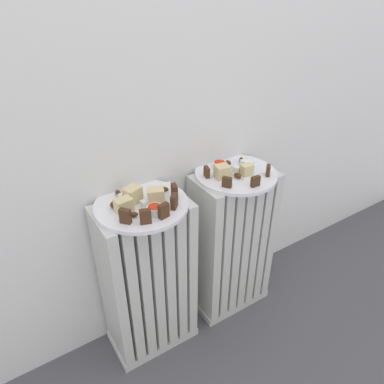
% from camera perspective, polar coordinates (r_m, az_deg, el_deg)
% --- Properties ---
extents(ground_plane, '(6.00, 6.00, 0.00)m').
position_cam_1_polar(ground_plane, '(1.39, 6.90, -26.24)').
color(ground_plane, '#4C4C51').
extents(radiator_left, '(0.30, 0.18, 0.59)m').
position_cam_1_polar(radiator_left, '(1.25, -6.96, -13.62)').
color(radiator_left, silver).
rests_on(radiator_left, ground_plane).
extents(radiator_right, '(0.30, 0.18, 0.59)m').
position_cam_1_polar(radiator_right, '(1.39, 6.16, -8.13)').
color(radiator_right, silver).
rests_on(radiator_right, ground_plane).
extents(plate_left, '(0.28, 0.28, 0.01)m').
position_cam_1_polar(plate_left, '(1.06, -8.00, -2.02)').
color(plate_left, white).
rests_on(plate_left, radiator_left).
extents(plate_right, '(0.28, 0.28, 0.01)m').
position_cam_1_polar(plate_right, '(1.22, 6.96, 2.87)').
color(plate_right, white).
rests_on(plate_right, radiator_right).
extents(dark_cake_slice_left_0, '(0.03, 0.03, 0.04)m').
position_cam_1_polar(dark_cake_slice_left_0, '(0.97, -10.51, -3.78)').
color(dark_cake_slice_left_0, '#472B19').
rests_on(dark_cake_slice_left_0, plate_left).
extents(dark_cake_slice_left_1, '(0.03, 0.02, 0.04)m').
position_cam_1_polar(dark_cake_slice_left_1, '(0.96, -7.38, -3.86)').
color(dark_cake_slice_left_1, '#472B19').
rests_on(dark_cake_slice_left_1, plate_left).
extents(dark_cake_slice_left_2, '(0.03, 0.02, 0.04)m').
position_cam_1_polar(dark_cake_slice_left_2, '(0.98, -4.50, -2.98)').
color(dark_cake_slice_left_2, '#472B19').
rests_on(dark_cake_slice_left_2, plate_left).
extents(dark_cake_slice_left_3, '(0.03, 0.03, 0.04)m').
position_cam_1_polar(dark_cake_slice_left_3, '(1.02, -2.85, -1.49)').
color(dark_cake_slice_left_3, '#472B19').
rests_on(dark_cake_slice_left_3, plate_left).
extents(dark_cake_slice_left_4, '(0.02, 0.03, 0.04)m').
position_cam_1_polar(dark_cake_slice_left_4, '(1.06, -2.81, 0.09)').
color(dark_cake_slice_left_4, '#472B19').
rests_on(dark_cake_slice_left_4, plate_left).
extents(marble_cake_slice_left_0, '(0.05, 0.04, 0.04)m').
position_cam_1_polar(marble_cake_slice_left_0, '(1.02, -10.75, -2.07)').
color(marble_cake_slice_left_0, beige).
rests_on(marble_cake_slice_left_0, plate_left).
extents(marble_cake_slice_left_1, '(0.06, 0.05, 0.05)m').
position_cam_1_polar(marble_cake_slice_left_1, '(1.04, -5.73, -0.62)').
color(marble_cake_slice_left_1, beige).
rests_on(marble_cake_slice_left_1, plate_left).
extents(marble_cake_slice_left_2, '(0.06, 0.05, 0.05)m').
position_cam_1_polar(marble_cake_slice_left_2, '(1.06, -9.34, -0.44)').
color(marble_cake_slice_left_2, beige).
rests_on(marble_cake_slice_left_2, plate_left).
extents(turkish_delight_left_0, '(0.02, 0.02, 0.02)m').
position_cam_1_polar(turkish_delight_left_0, '(1.04, -7.58, -1.82)').
color(turkish_delight_left_0, white).
rests_on(turkish_delight_left_0, plate_left).
extents(turkish_delight_left_1, '(0.02, 0.02, 0.02)m').
position_cam_1_polar(turkish_delight_left_1, '(1.08, -11.04, -0.79)').
color(turkish_delight_left_1, white).
rests_on(turkish_delight_left_1, plate_left).
extents(turkish_delight_left_2, '(0.02, 0.02, 0.02)m').
position_cam_1_polar(turkish_delight_left_2, '(1.11, -9.68, 0.23)').
color(turkish_delight_left_2, white).
rests_on(turkish_delight_left_2, plate_left).
extents(medjool_date_left_0, '(0.03, 0.02, 0.01)m').
position_cam_1_polar(medjool_date_left_0, '(1.00, -9.22, -3.53)').
color(medjool_date_left_0, '#4C2814').
rests_on(medjool_date_left_0, plate_left).
extents(medjool_date_left_1, '(0.03, 0.03, 0.02)m').
position_cam_1_polar(medjool_date_left_1, '(1.10, -4.49, 0.45)').
color(medjool_date_left_1, '#4C2814').
rests_on(medjool_date_left_1, plate_left).
extents(medjool_date_left_2, '(0.02, 0.03, 0.02)m').
position_cam_1_polar(medjool_date_left_2, '(1.10, -11.60, -0.12)').
color(medjool_date_left_2, '#4C2814').
rests_on(medjool_date_left_2, plate_left).
extents(medjool_date_left_3, '(0.03, 0.03, 0.02)m').
position_cam_1_polar(medjool_date_left_3, '(1.05, -12.31, -1.92)').
color(medjool_date_left_3, '#4C2814').
rests_on(medjool_date_left_3, plate_left).
extents(jam_bowl_left, '(0.05, 0.05, 0.02)m').
position_cam_1_polar(jam_bowl_left, '(1.00, -5.93, -2.75)').
color(jam_bowl_left, white).
rests_on(jam_bowl_left, plate_left).
extents(dark_cake_slice_right_0, '(0.02, 0.03, 0.03)m').
position_cam_1_polar(dark_cake_slice_right_0, '(1.18, 2.35, 3.17)').
color(dark_cake_slice_right_0, '#472B19').
rests_on(dark_cake_slice_right_0, plate_right).
extents(dark_cake_slice_right_1, '(0.03, 0.03, 0.03)m').
position_cam_1_polar(dark_cake_slice_right_1, '(1.12, 5.55, 1.55)').
color(dark_cake_slice_right_1, '#472B19').
rests_on(dark_cake_slice_right_1, plate_right).
extents(dark_cake_slice_right_2, '(0.03, 0.01, 0.03)m').
position_cam_1_polar(dark_cake_slice_right_2, '(1.14, 10.00, 1.66)').
color(dark_cake_slice_right_2, '#472B19').
rests_on(dark_cake_slice_right_2, plate_right).
extents(dark_cake_slice_right_3, '(0.03, 0.03, 0.03)m').
position_cam_1_polar(dark_cake_slice_right_3, '(1.21, 11.95, 3.36)').
color(dark_cake_slice_right_3, '#472B19').
rests_on(dark_cake_slice_right_3, plate_right).
extents(marble_cake_slice_right_0, '(0.04, 0.03, 0.04)m').
position_cam_1_polar(marble_cake_slice_right_0, '(1.20, 8.66, 3.49)').
color(marble_cake_slice_right_0, beige).
rests_on(marble_cake_slice_right_0, plate_right).
extents(marble_cake_slice_right_1, '(0.05, 0.05, 0.04)m').
position_cam_1_polar(marble_cake_slice_right_1, '(1.17, 4.81, 3.22)').
color(marble_cake_slice_right_1, beige).
rests_on(marble_cake_slice_right_1, plate_right).
extents(turkish_delight_right_0, '(0.02, 0.02, 0.02)m').
position_cam_1_polar(turkish_delight_right_0, '(1.26, 8.18, 4.55)').
color(turkish_delight_right_0, white).
rests_on(turkish_delight_right_0, plate_right).
extents(turkish_delight_right_1, '(0.03, 0.03, 0.02)m').
position_cam_1_polar(turkish_delight_right_1, '(1.24, 8.99, 4.18)').
color(turkish_delight_right_1, white).
rests_on(turkish_delight_right_1, plate_right).
extents(turkish_delight_right_2, '(0.03, 0.03, 0.02)m').
position_cam_1_polar(turkish_delight_right_2, '(1.21, 7.05, 3.54)').
color(turkish_delight_right_2, white).
rests_on(turkish_delight_right_2, plate_right).
extents(medjool_date_right_0, '(0.02, 0.03, 0.02)m').
position_cam_1_polar(medjool_date_right_0, '(1.18, 7.22, 2.59)').
color(medjool_date_right_0, '#4C2814').
rests_on(medjool_date_right_0, plate_right).
extents(medjool_date_right_1, '(0.03, 0.03, 0.02)m').
position_cam_1_polar(medjool_date_right_1, '(1.28, 7.80, 5.03)').
color(medjool_date_right_1, '#4C2814').
rests_on(medjool_date_right_1, plate_right).
extents(medjool_date_right_2, '(0.03, 0.03, 0.02)m').
position_cam_1_polar(medjool_date_right_2, '(1.26, 5.67, 4.65)').
color(medjool_date_right_2, '#4C2814').
rests_on(medjool_date_right_2, plate_right).
extents(jam_bowl_right, '(0.05, 0.05, 0.02)m').
position_cam_1_polar(jam_bowl_right, '(1.23, 4.36, 4.35)').
color(jam_bowl_right, white).
rests_on(jam_bowl_right, plate_right).
extents(fork, '(0.03, 0.10, 0.00)m').
position_cam_1_polar(fork, '(1.21, 6.27, 2.95)').
color(fork, silver).
rests_on(fork, plate_right).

